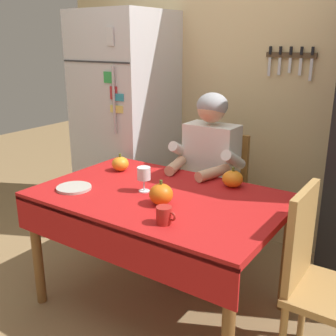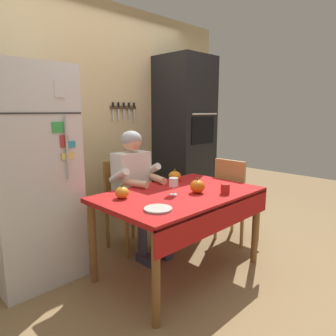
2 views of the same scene
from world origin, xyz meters
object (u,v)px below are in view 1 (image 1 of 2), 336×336
object	(u,v)px
seated_person	(206,168)
wine_glass	(144,174)
coffee_mug	(164,215)
refrigerator	(127,123)
dining_table	(157,209)
pumpkin_small	(233,179)
serving_tray	(74,188)
chair_behind_person	(218,191)
chair_right_side	(318,276)
pumpkin_large	(120,164)
pumpkin_medium	(161,194)

from	to	relation	value
seated_person	wine_glass	bearing A→B (deg)	-97.30
wine_glass	coffee_mug	bearing A→B (deg)	-40.10
refrigerator	dining_table	size ratio (longest dim) A/B	1.29
pumpkin_small	serving_tray	xyz separation A→B (m)	(-0.75, -0.56, -0.04)
refrigerator	serving_tray	distance (m)	1.20
chair_behind_person	serving_tray	bearing A→B (deg)	-114.06
seated_person	wine_glass	distance (m)	0.61
refrigerator	coffee_mug	size ratio (longest dim) A/B	17.21
wine_glass	pumpkin_small	size ratio (longest dim) A/B	1.18
chair_right_side	pumpkin_large	distance (m)	1.40
coffee_mug	pumpkin_large	distance (m)	0.87
chair_behind_person	wine_glass	xyz separation A→B (m)	(-0.08, -0.79, 0.33)
refrigerator	chair_behind_person	size ratio (longest dim) A/B	1.94
seated_person	serving_tray	size ratio (longest dim) A/B	6.11
pumpkin_small	dining_table	bearing A→B (deg)	-128.87
pumpkin_small	refrigerator	bearing A→B (deg)	157.25
pumpkin_large	chair_right_side	bearing A→B (deg)	-7.46
coffee_mug	pumpkin_small	xyz separation A→B (m)	(0.05, 0.65, 0.01)
chair_right_side	pumpkin_small	bearing A→B (deg)	152.61
refrigerator	wine_glass	xyz separation A→B (m)	(0.85, -0.88, -0.06)
chair_right_side	serving_tray	size ratio (longest dim) A/B	4.56
chair_behind_person	pumpkin_medium	bearing A→B (deg)	-82.72
pumpkin_large	dining_table	bearing A→B (deg)	-25.92
serving_tray	coffee_mug	bearing A→B (deg)	-6.92
refrigerator	chair_behind_person	distance (m)	1.01
chair_behind_person	coffee_mug	xyz separation A→B (m)	(0.26, -1.08, 0.27)
wine_glass	pumpkin_large	xyz separation A→B (m)	(-0.37, 0.22, -0.06)
seated_person	coffee_mug	distance (m)	0.93
dining_table	serving_tray	bearing A→B (deg)	-156.82
dining_table	pumpkin_small	bearing A→B (deg)	51.13
pumpkin_small	wine_glass	bearing A→B (deg)	-137.18
dining_table	seated_person	bearing A→B (deg)	91.75
dining_table	pumpkin_medium	xyz separation A→B (m)	(0.10, -0.10, 0.14)
seated_person	pumpkin_medium	world-z (taller)	seated_person
serving_tray	refrigerator	bearing A→B (deg)	114.37
dining_table	chair_behind_person	distance (m)	0.81
pumpkin_large	pumpkin_small	world-z (taller)	pumpkin_small
refrigerator	dining_table	xyz separation A→B (m)	(0.95, -0.88, -0.24)
dining_table	coffee_mug	world-z (taller)	coffee_mug
chair_behind_person	dining_table	bearing A→B (deg)	-88.67
coffee_mug	pumpkin_large	xyz separation A→B (m)	(-0.71, 0.51, 0.01)
pumpkin_large	pumpkin_medium	world-z (taller)	pumpkin_medium
dining_table	serving_tray	size ratio (longest dim) A/B	6.87
pumpkin_medium	pumpkin_small	distance (m)	0.50
coffee_mug	pumpkin_medium	xyz separation A→B (m)	(-0.15, 0.18, 0.01)
dining_table	chair_right_side	xyz separation A→B (m)	(0.90, 0.05, -0.14)
chair_right_side	pumpkin_medium	world-z (taller)	chair_right_side
chair_behind_person	serving_tray	size ratio (longest dim) A/B	4.56
pumpkin_medium	serving_tray	xyz separation A→B (m)	(-0.56, -0.10, -0.05)
chair_behind_person	chair_right_side	xyz separation A→B (m)	(0.92, -0.75, 0.00)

